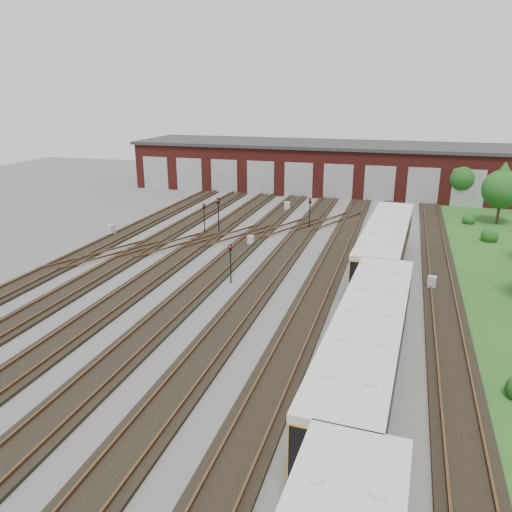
# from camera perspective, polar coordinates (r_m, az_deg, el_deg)

# --- Properties ---
(ground) EXTENTS (120.00, 120.00, 0.00)m
(ground) POSITION_cam_1_polar(r_m,az_deg,el_deg) (32.52, -4.43, -5.09)
(ground) COLOR #4A4845
(ground) RESTS_ON ground
(track_network) EXTENTS (30.40, 70.00, 0.33)m
(track_network) POSITION_cam_1_polar(r_m,az_deg,el_deg) (33.03, -4.34, -4.50)
(track_network) COLOR black
(track_network) RESTS_ON ground
(maintenance_shed) EXTENTS (51.00, 12.50, 6.35)m
(maintenance_shed) POSITION_cam_1_polar(r_m,az_deg,el_deg) (69.30, 7.58, 10.13)
(maintenance_shed) COLOR #581A16
(maintenance_shed) RESTS_ON ground
(grass_verge) EXTENTS (8.00, 55.00, 0.05)m
(grass_verge) POSITION_cam_1_polar(r_m,az_deg,el_deg) (40.70, 27.18, -2.21)
(grass_verge) COLOR #1D4818
(grass_verge) RESTS_ON ground
(metro_train) EXTENTS (3.65, 48.16, 3.32)m
(metro_train) POSITION_cam_1_polar(r_m,az_deg,el_deg) (23.15, 12.57, -10.15)
(metro_train) COLOR black
(metro_train) RESTS_ON ground
(signal_mast_0) EXTENTS (0.26, 0.24, 3.02)m
(signal_mast_0) POSITION_cam_1_polar(r_m,az_deg,el_deg) (46.81, -5.95, 4.68)
(signal_mast_0) COLOR black
(signal_mast_0) RESTS_ON ground
(signal_mast_1) EXTENTS (0.26, 0.24, 2.88)m
(signal_mast_1) POSITION_cam_1_polar(r_m,az_deg,el_deg) (34.65, -2.93, -0.30)
(signal_mast_1) COLOR black
(signal_mast_1) RESTS_ON ground
(signal_mast_2) EXTENTS (0.32, 0.31, 3.48)m
(signal_mast_2) POSITION_cam_1_polar(r_m,az_deg,el_deg) (46.83, -4.33, 5.11)
(signal_mast_2) COLOR black
(signal_mast_2) RESTS_ON ground
(signal_mast_3) EXTENTS (0.29, 0.27, 3.03)m
(signal_mast_3) POSITION_cam_1_polar(r_m,az_deg,el_deg) (49.08, 6.17, 5.34)
(signal_mast_3) COLOR black
(signal_mast_3) RESTS_ON ground
(relay_cabinet_0) EXTENTS (0.79, 0.73, 1.07)m
(relay_cabinet_0) POSITION_cam_1_polar(r_m,az_deg,el_deg) (48.64, -16.21, 2.87)
(relay_cabinet_0) COLOR #ADAFB2
(relay_cabinet_0) RESTS_ON ground
(relay_cabinet_1) EXTENTS (0.70, 0.62, 1.03)m
(relay_cabinet_1) POSITION_cam_1_polar(r_m,az_deg,el_deg) (56.71, 3.56, 5.68)
(relay_cabinet_1) COLOR #ADAFB2
(relay_cabinet_1) RESTS_ON ground
(relay_cabinet_2) EXTENTS (0.57, 0.49, 0.90)m
(relay_cabinet_2) POSITION_cam_1_polar(r_m,az_deg,el_deg) (43.65, -0.63, 1.77)
(relay_cabinet_2) COLOR #ADAFB2
(relay_cabinet_2) RESTS_ON ground
(relay_cabinet_3) EXTENTS (0.79, 0.72, 1.09)m
(relay_cabinet_3) POSITION_cam_1_polar(r_m,az_deg,el_deg) (56.90, 13.97, 5.24)
(relay_cabinet_3) COLOR #ADAFB2
(relay_cabinet_3) RESTS_ON ground
(relay_cabinet_4) EXTENTS (0.60, 0.52, 0.93)m
(relay_cabinet_4) POSITION_cam_1_polar(r_m,az_deg,el_deg) (36.10, 19.43, -2.91)
(relay_cabinet_4) COLOR #ADAFB2
(relay_cabinet_4) RESTS_ON ground
(tree_0) EXTENTS (3.47, 3.47, 5.75)m
(tree_0) POSITION_cam_1_polar(r_m,az_deg,el_deg) (63.75, 22.49, 8.66)
(tree_0) COLOR #392319
(tree_0) RESTS_ON ground
(tree_1) EXTENTS (3.84, 3.84, 6.36)m
(tree_1) POSITION_cam_1_polar(r_m,az_deg,el_deg) (55.70, 26.36, 7.34)
(tree_1) COLOR #392319
(tree_1) RESTS_ON ground
(bush_1) EXTENTS (1.29, 1.29, 1.29)m
(bush_1) POSITION_cam_1_polar(r_m,az_deg,el_deg) (55.31, 23.16, 4.04)
(bush_1) COLOR #1C4915
(bush_1) RESTS_ON ground
(bush_2) EXTENTS (1.51, 1.51, 1.51)m
(bush_2) POSITION_cam_1_polar(r_m,az_deg,el_deg) (49.45, 25.18, 2.34)
(bush_2) COLOR #1C4915
(bush_2) RESTS_ON ground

